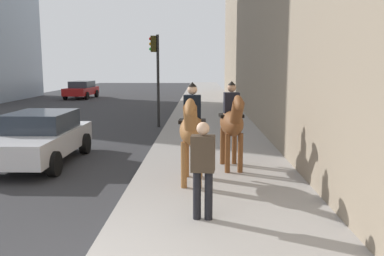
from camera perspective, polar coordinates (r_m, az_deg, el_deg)
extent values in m
ellipsoid|color=brown|center=(9.19, 0.03, -0.23)|extent=(1.51, 0.60, 0.66)
cylinder|color=brown|center=(8.89, 0.93, -5.18)|extent=(0.13, 0.13, 1.01)
cylinder|color=brown|center=(8.90, -1.14, -5.15)|extent=(0.13, 0.13, 1.01)
cylinder|color=brown|center=(9.76, 1.09, -3.91)|extent=(0.13, 0.13, 1.01)
cylinder|color=brown|center=(9.77, -0.79, -3.89)|extent=(0.13, 0.13, 1.01)
cylinder|color=brown|center=(8.38, -0.21, 1.30)|extent=(0.64, 0.29, 0.68)
ellipsoid|color=brown|center=(8.15, -0.28, 2.85)|extent=(0.63, 0.23, 0.49)
cylinder|color=black|center=(9.91, 0.22, -0.15)|extent=(0.28, 0.11, 0.55)
cube|color=black|center=(9.22, 0.04, 0.93)|extent=(0.45, 0.61, 0.08)
cube|color=black|center=(9.18, 0.04, 2.88)|extent=(0.29, 0.39, 0.55)
sphere|color=#D8AD8C|center=(9.15, 0.04, 5.35)|extent=(0.22, 0.22, 0.22)
cone|color=black|center=(9.14, 0.04, 6.10)|extent=(0.20, 0.20, 0.10)
ellipsoid|color=brown|center=(10.52, 5.50, 0.72)|extent=(1.54, 0.69, 0.66)
cylinder|color=brown|center=(10.23, 6.73, -3.46)|extent=(0.13, 0.13, 0.98)
cylinder|color=brown|center=(10.18, 4.96, -3.49)|extent=(0.13, 0.13, 0.98)
cylinder|color=brown|center=(11.10, 5.90, -2.48)|extent=(0.13, 0.13, 0.98)
cylinder|color=brown|center=(11.05, 4.27, -2.51)|extent=(0.13, 0.13, 0.98)
cylinder|color=brown|center=(9.72, 6.25, 2.12)|extent=(0.65, 0.33, 0.68)
ellipsoid|color=brown|center=(9.49, 6.49, 3.47)|extent=(0.64, 0.27, 0.49)
cylinder|color=black|center=(11.23, 4.93, 0.72)|extent=(0.29, 0.12, 0.55)
cube|color=black|center=(10.55, 5.48, 1.73)|extent=(0.49, 0.64, 0.08)
cube|color=black|center=(10.52, 5.50, 3.44)|extent=(0.31, 0.40, 0.55)
sphere|color=tan|center=(10.49, 5.53, 5.59)|extent=(0.22, 0.22, 0.22)
cone|color=black|center=(10.48, 5.54, 6.24)|extent=(0.22, 0.22, 0.10)
cylinder|color=black|center=(7.15, 0.70, -9.31)|extent=(0.14, 0.14, 0.85)
cylinder|color=black|center=(7.14, 2.31, -9.36)|extent=(0.14, 0.14, 0.85)
cube|color=#3F3326|center=(6.95, 1.53, -3.57)|extent=(0.30, 0.42, 0.62)
sphere|color=#D8AD8C|center=(6.87, 1.54, -0.06)|extent=(0.22, 0.22, 0.22)
cube|color=maroon|center=(35.83, -15.12, 4.98)|extent=(4.43, 1.94, 0.60)
cube|color=#262D38|center=(36.05, -15.03, 5.90)|extent=(2.51, 1.66, 0.52)
cylinder|color=black|center=(34.29, -14.39, 4.35)|extent=(0.65, 0.24, 0.64)
cylinder|color=black|center=(34.87, -17.20, 4.31)|extent=(0.65, 0.24, 0.64)
cylinder|color=black|center=(36.87, -13.12, 4.68)|extent=(0.65, 0.24, 0.64)
cylinder|color=black|center=(37.42, -15.76, 4.64)|extent=(0.65, 0.24, 0.64)
cube|color=silver|center=(12.34, -20.53, -1.83)|extent=(4.37, 1.86, 0.60)
cube|color=#262D38|center=(12.50, -20.22, 0.91)|extent=(2.10, 1.63, 0.52)
cylinder|color=black|center=(10.84, -18.61, -4.76)|extent=(0.64, 0.22, 0.64)
cylinder|color=black|center=(13.35, -14.63, -2.10)|extent=(0.64, 0.22, 0.64)
cylinder|color=black|center=(13.97, -21.88, -1.98)|extent=(0.64, 0.22, 0.64)
cylinder|color=black|center=(18.36, -4.73, 6.44)|extent=(0.12, 0.12, 4.08)
cube|color=#2D280C|center=(18.39, -5.36, 11.55)|extent=(0.20, 0.24, 0.70)
sphere|color=red|center=(18.42, -5.78, 12.23)|extent=(0.14, 0.14, 0.14)
sphere|color=orange|center=(18.41, -5.77, 11.54)|extent=(0.14, 0.14, 0.14)
sphere|color=green|center=(18.40, -5.76, 10.86)|extent=(0.14, 0.14, 0.14)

